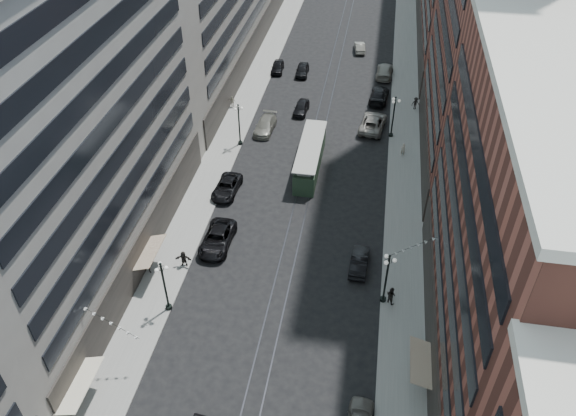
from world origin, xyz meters
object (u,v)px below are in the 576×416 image
Objects in this scene: lamppost_se_mid at (393,115)px; pedestrian_6 at (233,101)px; lamppost_se_far at (386,277)px; car_11 at (373,123)px; car_14 at (360,47)px; pedestrian_2 at (147,265)px; car_extra_0 at (385,71)px; pedestrian_8 at (403,150)px; car_2 at (217,239)px; car_7 at (227,187)px; lamppost_sw_far at (164,285)px; car_extra_1 at (301,108)px; car_12 at (379,95)px; pedestrian_9 at (416,103)px; car_8 at (265,125)px; pedestrian_5 at (184,259)px; pedestrian_7 at (391,295)px; car_13 at (302,70)px; streetcar at (310,158)px; car_9 at (277,67)px; car_10 at (359,262)px; lamppost_sw_mid at (239,123)px.

lamppost_se_mid is 3.49× the size of pedestrian_6.
lamppost_se_far is 29.85m from car_11.
lamppost_se_far is 54.27m from car_14.
pedestrian_2 is 0.33× the size of car_extra_0.
pedestrian_8 is (7.20, -30.14, 0.24)m from car_14.
car_7 is (-1.24, 8.50, -0.09)m from car_2.
car_extra_1 is at bearing 80.24° from lamppost_sw_far.
car_extra_1 is (-10.24, -5.14, -0.12)m from car_12.
pedestrian_9 is at bearing 50.60° from car_7.
car_8 is at bearing -172.46° from pedestrian_9.
pedestrian_5 is 0.93× the size of pedestrian_7.
car_8 is 13.89m from car_11.
lamppost_se_mid reaches higher than car_extra_0.
car_13 is (2.66, 39.09, -0.06)m from car_2.
streetcar is 20.43m from pedestrian_5.
car_9 is at bearing -95.91° from pedestrian_6.
car_10 is 0.78× the size of car_extra_0.
car_7 is at bearing 87.34° from lamppost_sw_far.
pedestrian_9 is (21.46, 39.62, -2.09)m from lamppost_sw_far.
streetcar is 19.47m from car_12.
car_9 is at bearing -28.81° from pedestrian_7.
car_9 is at bearing 111.66° from lamppost_se_far.
pedestrian_9 is (19.42, 30.87, 0.19)m from car_2.
pedestrian_2 is at bearing -102.98° from car_extra_1.
car_7 is at bearing -28.78° from car_10.
lamppost_se_far is 5.18m from car_10.
car_extra_0 is 16.87m from car_extra_1.
car_extra_0 is at bearing 52.79° from lamppost_sw_mid.
lamppost_sw_far reaches higher than car_9.
pedestrian_8 is at bearing 35.57° from pedestrian_2.
pedestrian_7 reaches higher than car_8.
lamppost_se_mid reaches higher than car_2.
lamppost_se_mid is 1.05× the size of car_7.
car_11 is 32.67m from pedestrian_5.
car_12 is at bearing -88.14° from car_10.
pedestrian_5 reaches higher than pedestrian_6.
pedestrian_9 is at bearing 52.84° from streetcar.
car_7 is at bearing 66.18° from car_extra_0.
lamppost_sw_far is 5.43m from pedestrian_2.
car_14 is at bearing 84.23° from streetcar.
pedestrian_7 is 34.86m from car_extra_1.
streetcar is at bearing 68.57° from lamppost_sw_far.
pedestrian_2 is 1.15× the size of pedestrian_5.
streetcar is (-9.20, -8.56, -1.64)m from lamppost_se_mid.
car_11 is 1.46× the size of car_extra_1.
car_11 is (16.00, 33.67, -2.22)m from lamppost_sw_far.
pedestrian_9 is at bearing -125.13° from car_11.
pedestrian_2 is at bearing -141.81° from pedestrian_9.
car_7 is at bearing 2.66° from pedestrian_7.
car_11 is at bearing 57.31° from pedestrian_5.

